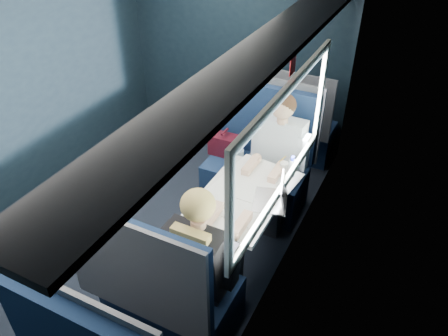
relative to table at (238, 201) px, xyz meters
The scene contains 12 objects.
ground 1.23m from the table, behind, with size 2.80×4.20×0.01m, color black.
room_shell 1.30m from the table, behind, with size 3.00×4.40×2.40m.
table is the anchor object (origin of this frame).
seat_bay_near 0.93m from the table, 102.64° to the left, with size 1.06×0.62×1.26m.
seat_bay_far 0.93m from the table, 101.78° to the right, with size 1.04×0.62×1.26m.
seat_row_front 1.82m from the table, 95.80° to the left, with size 1.04×0.51×1.16m.
man 0.70m from the table, 84.48° to the left, with size 0.53×0.56×1.32m.
woman 0.71m from the table, 84.55° to the right, with size 0.53×0.56×1.32m.
papers 0.14m from the table, 58.85° to the left, with size 0.58×0.84×0.01m, color white.
laptop 0.34m from the table, ahead, with size 0.33×0.37×0.24m.
bottle_small 0.53m from the table, 54.11° to the left, with size 0.06×0.06×0.20m.
cup 0.51m from the table, 63.19° to the left, with size 0.08×0.08×0.10m, color white.
Camera 1 is at (2.17, -2.52, 2.93)m, focal length 35.00 mm.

